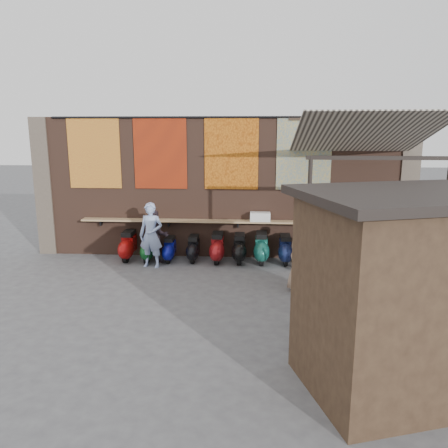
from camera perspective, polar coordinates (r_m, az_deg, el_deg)
name	(u,v)px	position (r m, az deg, el deg)	size (l,w,h in m)	color
ground	(213,287)	(10.45, -1.47, -8.18)	(70.00, 70.00, 0.00)	#474749
brick_wall	(221,188)	(12.60, -0.37, 4.72)	(10.00, 0.40, 4.00)	brown
pier_left	(46,186)	(13.98, -22.21, 4.56)	(0.50, 0.50, 4.00)	#4C4238
pier_right	(406,190)	(13.27, 22.70, 4.15)	(0.50, 0.50, 4.00)	#4C4238
eating_counter	(220,221)	(12.39, -0.49, 0.36)	(8.00, 0.32, 0.05)	#9E7A51
shelf_box	(260,217)	(12.29, 4.74, 0.94)	(0.56, 0.28, 0.25)	white
tapestry_redgold	(94,153)	(13.07, -16.60, 8.89)	(1.50, 0.02, 2.00)	maroon
tapestry_sun	(160,153)	(12.53, -8.32, 9.14)	(1.50, 0.02, 2.00)	#EF3A0E
tapestry_orange	(231,153)	(12.27, 0.96, 9.21)	(1.50, 0.02, 2.00)	#C76C18
tapestry_multi	(304,154)	(12.33, 10.40, 9.03)	(1.50, 0.02, 2.00)	#2B629E
hang_rail	(220,117)	(12.27, -0.46, 13.79)	(0.06, 0.06, 9.50)	black
scooter_stool_0	(128,246)	(12.72, -12.40, -2.80)	(0.39, 0.87, 0.83)	#A50D0C
scooter_stool_1	(149,248)	(12.52, -9.80, -3.11)	(0.35, 0.79, 0.75)	#10511F
scooter_stool_2	(170,249)	(12.41, -7.13, -3.31)	(0.33, 0.72, 0.69)	navy
scooter_stool_3	(194,249)	(12.35, -4.00, -3.24)	(0.34, 0.76, 0.72)	black
scooter_stool_4	(217,248)	(12.22, -0.86, -3.12)	(0.39, 0.86, 0.82)	maroon
scooter_stool_5	(239,249)	(12.20, 2.03, -3.22)	(0.38, 0.84, 0.79)	black
scooter_stool_6	(261,248)	(12.20, 4.90, -3.14)	(0.40, 0.89, 0.85)	#165B4F
scooter_stool_7	(285,249)	(12.23, 8.00, -3.31)	(0.37, 0.83, 0.79)	#121B44
scooter_stool_8	(310,252)	(12.32, 11.16, -3.60)	(0.32, 0.71, 0.67)	#95480D
scooter_stool_9	(333,250)	(12.41, 14.00, -3.33)	(0.37, 0.83, 0.79)	#0C0F86
diner_left	(151,235)	(11.85, -9.50, -1.44)	(0.64, 0.42, 1.76)	#92A6D4
diner_right	(155,237)	(12.17, -8.95, -1.69)	(0.73, 0.57, 1.50)	#332831
shopper_navy	(343,252)	(10.57, 15.29, -3.54)	(1.00, 0.42, 1.70)	black
shopper_grey	(380,254)	(11.00, 19.66, -3.70)	(0.98, 0.56, 1.52)	#4D4D51
shopper_tan	(301,255)	(10.13, 10.03, -4.05)	(0.82, 0.53, 1.68)	#7F6551
market_stall	(402,298)	(6.60, 22.25, -8.89)	(2.52, 1.89, 2.73)	black
stall_roof	(412,196)	(6.26, 23.29, 3.43)	(2.82, 2.18, 0.12)	black
stall_sign	(367,238)	(7.20, 18.17, -1.74)	(1.20, 0.04, 0.50)	gold
stall_shelf	(363,297)	(7.48, 17.67, -9.07)	(2.09, 0.10, 0.06)	#473321
awning_canvas	(364,134)	(10.96, 17.80, 11.16)	(3.20, 3.40, 0.03)	beige
awning_ledger	(350,118)	(12.52, 16.18, 13.15)	(3.30, 0.08, 0.12)	#33261C
awning_header	(380,158)	(9.53, 19.74, 8.13)	(3.00, 0.08, 0.08)	black
awning_post_left	(308,230)	(9.46, 10.90, -0.78)	(0.09, 0.09, 3.10)	black
awning_post_right	(443,232)	(10.19, 26.71, -0.95)	(0.09, 0.09, 3.10)	black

